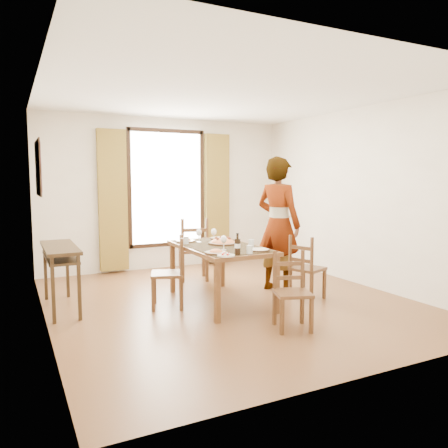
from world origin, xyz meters
name	(u,v)px	position (x,y,z in m)	size (l,w,h in m)	color
ground	(228,301)	(0.00, 0.00, 0.00)	(5.00, 5.00, 0.00)	brown
room_shell	(224,185)	(0.00, 0.13, 1.54)	(4.60, 5.10, 2.74)	white
console_table	(60,255)	(-2.03, 0.60, 0.68)	(0.38, 1.20, 0.80)	#332211
dining_table	(220,251)	(-0.12, 0.00, 0.69)	(0.91, 1.61, 0.76)	brown
chair_west	(170,275)	(-0.79, 0.08, 0.42)	(0.51, 0.51, 0.90)	brown
chair_north	(194,251)	(0.05, 1.32, 0.47)	(0.55, 0.55, 1.01)	brown
chair_south	(292,293)	(0.14, -1.25, 0.39)	(0.47, 0.47, 0.84)	brown
chair_east	(306,270)	(0.98, -0.39, 0.41)	(0.50, 0.50, 0.88)	brown
man	(278,225)	(0.90, 0.17, 0.97)	(0.69, 0.83, 1.93)	#9C9FA5
plate_sw	(216,251)	(-0.43, -0.52, 0.78)	(0.27, 0.27, 0.05)	silver
plate_se	(259,248)	(0.13, -0.57, 0.78)	(0.27, 0.27, 0.05)	silver
plate_nw	(186,240)	(-0.40, 0.52, 0.78)	(0.27, 0.27, 0.05)	silver
plate_ne	(219,237)	(0.14, 0.57, 0.78)	(0.27, 0.27, 0.05)	silver
pasta_platter	(223,240)	(-0.03, 0.09, 0.81)	(0.40, 0.40, 0.10)	#B14A16
caprese_plate	(226,254)	(-0.40, -0.74, 0.78)	(0.20, 0.20, 0.04)	silver
wine_glass_a	(224,243)	(-0.24, -0.36, 0.85)	(0.08, 0.08, 0.18)	white
wine_glass_b	(214,235)	(-0.04, 0.37, 0.85)	(0.08, 0.08, 0.18)	white
wine_glass_c	(199,236)	(-0.25, 0.39, 0.85)	(0.08, 0.08, 0.18)	white
tumbler_a	(251,243)	(0.17, -0.32, 0.81)	(0.07, 0.07, 0.10)	silver
tumbler_b	(186,240)	(-0.46, 0.34, 0.81)	(0.07, 0.07, 0.10)	silver
tumbler_c	(250,250)	(-0.09, -0.73, 0.81)	(0.07, 0.07, 0.10)	silver
wine_bottle	(237,244)	(-0.23, -0.69, 0.88)	(0.07, 0.07, 0.25)	black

